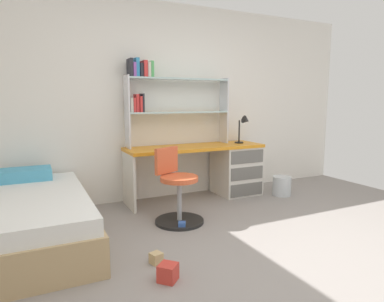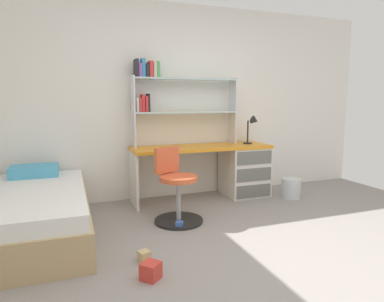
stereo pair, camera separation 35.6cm
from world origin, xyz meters
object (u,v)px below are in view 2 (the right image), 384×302
(desk_lamp, at_px, (253,125))
(toy_block_blue_2, at_px, (179,225))
(swivel_chair, at_px, (177,193))
(desk, at_px, (234,167))
(bed_platform, at_px, (30,214))
(bookshelf_hutch, at_px, (170,94))
(toy_block_natural_1, at_px, (144,256))
(waste_bin, at_px, (291,188))
(toy_block_red_0, at_px, (151,271))

(desk_lamp, bearing_deg, toy_block_blue_2, -147.05)
(swivel_chair, bearing_deg, toy_block_blue_2, -100.33)
(desk, height_order, bed_platform, desk)
(desk_lamp, xyz_separation_m, toy_block_blue_2, (-1.34, -0.87, -0.93))
(bookshelf_hutch, relative_size, swivel_chair, 1.75)
(desk, xyz_separation_m, desk_lamp, (0.26, -0.03, 0.57))
(bed_platform, relative_size, toy_block_natural_1, 21.04)
(bookshelf_hutch, bearing_deg, waste_bin, -19.49)
(bookshelf_hutch, bearing_deg, toy_block_blue_2, -102.28)
(swivel_chair, relative_size, bed_platform, 0.43)
(bed_platform, distance_m, toy_block_red_0, 1.46)
(bookshelf_hutch, bearing_deg, swivel_chair, -102.75)
(toy_block_blue_2, bearing_deg, swivel_chair, 79.67)
(desk, height_order, desk_lamp, desk_lamp)
(swivel_chair, bearing_deg, desk, 33.82)
(waste_bin, xyz_separation_m, toy_block_natural_1, (-2.23, -1.10, -0.09))
(desk, height_order, bookshelf_hutch, bookshelf_hutch)
(bookshelf_hutch, height_order, toy_block_red_0, bookshelf_hutch)
(desk_lamp, xyz_separation_m, toy_block_red_0, (-1.84, -1.73, -0.90))
(swivel_chair, relative_size, toy_block_blue_2, 10.98)
(bookshelf_hutch, xyz_separation_m, waste_bin, (1.51, -0.53, -1.24))
(desk, height_order, toy_block_blue_2, desk)
(toy_block_red_0, relative_size, toy_block_blue_2, 1.73)
(bookshelf_hutch, distance_m, toy_block_natural_1, 2.23)
(waste_bin, bearing_deg, toy_block_blue_2, -163.15)
(bed_platform, xyz_separation_m, toy_block_red_0, (0.90, -1.14, -0.17))
(desk, xyz_separation_m, waste_bin, (0.67, -0.37, -0.26))
(toy_block_natural_1, bearing_deg, bookshelf_hutch, 66.39)
(bookshelf_hutch, distance_m, bed_platform, 2.14)
(desk, bearing_deg, toy_block_natural_1, -136.52)
(waste_bin, distance_m, toy_block_red_0, 2.64)
(desk_lamp, relative_size, toy_block_natural_1, 4.38)
(toy_block_blue_2, bearing_deg, bed_platform, 168.73)
(waste_bin, height_order, toy_block_red_0, waste_bin)
(bookshelf_hutch, relative_size, toy_block_blue_2, 19.22)
(swivel_chair, xyz_separation_m, waste_bin, (1.70, 0.32, -0.18))
(desk, height_order, toy_block_red_0, desk)
(toy_block_red_0, relative_size, toy_block_natural_1, 1.44)
(bed_platform, bearing_deg, swivel_chair, -2.79)
(desk, bearing_deg, toy_block_red_0, -131.69)
(toy_block_natural_1, bearing_deg, swivel_chair, 56.31)
(desk, height_order, waste_bin, desk)
(desk_lamp, height_order, toy_block_blue_2, desk_lamp)
(waste_bin, bearing_deg, swivel_chair, -169.38)
(waste_bin, xyz_separation_m, toy_block_red_0, (-2.24, -1.39, -0.07))
(toy_block_red_0, height_order, toy_block_blue_2, toy_block_red_0)
(bookshelf_hutch, distance_m, waste_bin, 2.03)
(desk, relative_size, toy_block_blue_2, 25.19)
(toy_block_red_0, bearing_deg, toy_block_natural_1, 87.35)
(bookshelf_hutch, distance_m, toy_block_blue_2, 1.72)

